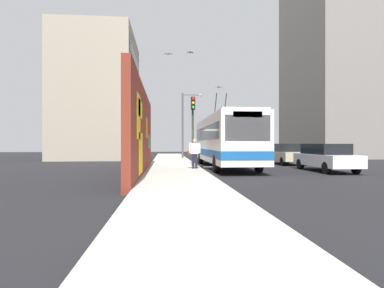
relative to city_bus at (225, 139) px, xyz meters
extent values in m
plane|color=black|center=(0.19, 1.80, -1.87)|extent=(80.00, 80.00, 0.00)
cube|color=#ADA8A0|center=(0.19, 3.40, -1.79)|extent=(48.00, 3.20, 0.15)
cube|color=maroon|center=(-4.23, 5.15, 0.32)|extent=(13.15, 0.30, 4.38)
cube|color=orange|center=(-2.69, 4.99, 0.62)|extent=(1.41, 0.02, 1.18)
cube|color=yellow|center=(-7.04, 4.99, -0.70)|extent=(1.89, 0.02, 1.75)
cube|color=yellow|center=(-7.28, 4.99, 1.18)|extent=(1.99, 0.02, 0.69)
cube|color=yellow|center=(-8.08, 4.99, 0.78)|extent=(1.55, 0.02, 1.77)
cube|color=green|center=(-0.22, 4.99, -0.16)|extent=(0.94, 0.02, 0.85)
cube|color=#9E937F|center=(13.51, 11.00, 4.64)|extent=(11.11, 7.51, 13.02)
cube|color=black|center=(13.51, 7.22, 2.53)|extent=(9.45, 0.04, 1.10)
cube|color=black|center=(13.51, 7.22, 5.73)|extent=(9.45, 0.04, 1.10)
cube|color=black|center=(13.51, 7.22, 8.93)|extent=(9.45, 0.04, 1.10)
cube|color=gray|center=(15.13, -15.20, 9.10)|extent=(12.57, 6.97, 21.94)
cube|color=black|center=(15.13, -18.71, 2.53)|extent=(10.69, 0.04, 1.10)
cube|color=black|center=(15.13, -18.71, 5.73)|extent=(10.69, 0.04, 1.10)
cube|color=black|center=(15.13, -18.71, 8.93)|extent=(10.69, 0.04, 1.10)
cube|color=black|center=(15.13, -18.71, 12.13)|extent=(10.69, 0.04, 1.10)
cube|color=black|center=(15.13, -18.71, 15.33)|extent=(10.69, 0.04, 1.10)
cube|color=silver|center=(0.01, 0.00, -0.02)|extent=(11.75, 2.60, 2.80)
cube|color=silver|center=(0.01, 0.00, 1.44)|extent=(11.28, 2.39, 0.12)
cube|color=#1959A5|center=(0.01, 0.00, -0.87)|extent=(11.77, 2.62, 0.44)
cube|color=black|center=(-5.85, 0.00, 0.47)|extent=(0.04, 2.21, 1.26)
cube|color=black|center=(0.01, 0.00, 0.40)|extent=(10.81, 2.63, 0.89)
cube|color=orange|center=(-5.84, 0.00, 1.13)|extent=(0.06, 1.43, 0.28)
cylinder|color=black|center=(1.77, -0.35, 2.28)|extent=(1.43, 0.06, 2.00)
cylinder|color=black|center=(1.77, 0.35, 2.28)|extent=(1.43, 0.06, 2.00)
cylinder|color=black|center=(-3.75, -1.18, -1.37)|extent=(1.00, 0.28, 1.00)
cylinder|color=black|center=(-3.75, 1.18, -1.37)|extent=(1.00, 0.28, 1.00)
cylinder|color=black|center=(3.77, -1.18, -1.37)|extent=(1.00, 0.28, 1.00)
cylinder|color=black|center=(3.77, 1.18, -1.37)|extent=(1.00, 0.28, 1.00)
cube|color=white|center=(-3.43, -5.20, -1.22)|extent=(4.77, 1.81, 0.66)
cube|color=black|center=(-3.33, -5.20, -0.59)|extent=(2.86, 1.63, 0.60)
cylinder|color=black|center=(-5.00, -6.01, -1.55)|extent=(0.64, 0.22, 0.64)
cylinder|color=black|center=(-5.00, -4.39, -1.55)|extent=(0.64, 0.22, 0.64)
cylinder|color=black|center=(-1.86, -6.01, -1.55)|extent=(0.64, 0.22, 0.64)
cylinder|color=black|center=(-1.86, -4.39, -1.55)|extent=(0.64, 0.22, 0.64)
cube|color=#C6B793|center=(2.60, -5.20, -1.22)|extent=(4.45, 1.72, 0.66)
cube|color=black|center=(2.69, -5.20, -0.59)|extent=(2.67, 1.55, 0.60)
cylinder|color=black|center=(1.13, -5.96, -1.55)|extent=(0.64, 0.22, 0.64)
cylinder|color=black|center=(1.13, -4.44, -1.55)|extent=(0.64, 0.22, 0.64)
cylinder|color=black|center=(4.07, -5.96, -1.55)|extent=(0.64, 0.22, 0.64)
cylinder|color=black|center=(4.07, -4.44, -1.55)|extent=(0.64, 0.22, 0.64)
cylinder|color=#1E1E2D|center=(-2.65, 2.17, -1.29)|extent=(0.14, 0.14, 0.85)
cylinder|color=#1E1E2D|center=(-2.65, 2.34, -1.29)|extent=(0.14, 0.14, 0.85)
cube|color=silver|center=(-2.65, 2.25, -0.56)|extent=(0.22, 0.49, 0.63)
cylinder|color=silver|center=(-2.65, 1.96, -0.52)|extent=(0.09, 0.09, 0.60)
cylinder|color=silver|center=(-2.65, 2.55, -0.52)|extent=(0.09, 0.09, 0.60)
sphere|color=tan|center=(-2.65, 2.25, -0.12)|extent=(0.23, 0.23, 0.23)
cube|color=#593319|center=(-2.65, 2.62, -0.82)|extent=(0.14, 0.10, 0.24)
cylinder|color=#2D382D|center=(-0.16, 2.15, 0.53)|extent=(0.14, 0.14, 4.50)
cube|color=black|center=(-0.38, 2.15, 2.34)|extent=(0.20, 0.28, 0.84)
sphere|color=red|center=(-0.49, 2.15, 2.62)|extent=(0.18, 0.18, 0.18)
sphere|color=yellow|center=(-0.49, 2.15, 2.34)|extent=(0.18, 0.18, 0.18)
sphere|color=green|center=(-0.49, 2.15, 2.06)|extent=(0.18, 0.18, 0.18)
cylinder|color=#4C4C51|center=(10.12, 2.25, 1.49)|extent=(0.18, 0.18, 6.41)
cylinder|color=#4C4C51|center=(10.12, 1.39, 4.54)|extent=(0.10, 1.73, 0.10)
ellipsoid|color=silver|center=(10.12, 0.52, 4.49)|extent=(0.44, 0.28, 0.20)
ellipsoid|color=#47474C|center=(4.91, 1.91, 7.18)|extent=(0.32, 0.14, 0.12)
cube|color=#47474C|center=(4.91, 1.77, 7.21)|extent=(0.20, 0.26, 0.14)
cube|color=#47474C|center=(4.91, 2.05, 7.21)|extent=(0.20, 0.26, 0.14)
ellipsoid|color=slate|center=(5.51, -0.55, 4.48)|extent=(0.32, 0.14, 0.12)
cube|color=slate|center=(5.51, -0.69, 4.51)|extent=(0.20, 0.27, 0.12)
cube|color=slate|center=(5.51, -0.41, 4.51)|extent=(0.20, 0.27, 0.12)
ellipsoid|color=gray|center=(-0.94, 3.77, 5.34)|extent=(0.32, 0.14, 0.12)
cube|color=gray|center=(-0.94, 3.63, 5.37)|extent=(0.20, 0.27, 0.11)
cube|color=gray|center=(-0.94, 3.91, 5.37)|extent=(0.20, 0.27, 0.11)
cylinder|color=black|center=(0.04, 1.20, -1.87)|extent=(2.12, 2.12, 0.00)
camera|label=1|loc=(-20.52, 3.94, -0.28)|focal=29.18mm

